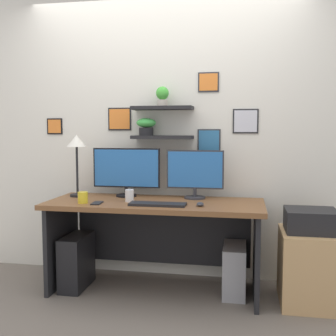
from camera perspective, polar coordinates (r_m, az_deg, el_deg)
ground_plane at (r=3.56m, az=-1.81°, el=-16.66°), size 8.00×8.00×0.00m
back_wall_assembly at (r=3.73m, az=-0.43°, el=5.62°), size 4.40×0.24×2.70m
desk at (r=3.45m, az=-1.63°, el=-7.88°), size 1.76×0.68×0.75m
monitor_left at (r=3.61m, az=-5.81°, el=-0.33°), size 0.60×0.18×0.42m
monitor_right at (r=3.49m, az=3.78°, el=-0.66°), size 0.48×0.18×0.41m
keyboard at (r=3.17m, az=-1.46°, el=-5.06°), size 0.44×0.14×0.02m
computer_mouse at (r=3.15m, az=4.50°, el=-5.04°), size 0.06×0.09×0.03m
desk_lamp at (r=3.65m, az=-12.58°, el=2.76°), size 0.17×0.17×0.54m
cell_phone at (r=3.30m, az=-9.85°, el=-4.82°), size 0.08×0.15×0.01m
coffee_mug at (r=3.34m, az=-11.76°, el=-4.04°), size 0.08×0.08×0.09m
pen_cup at (r=3.35m, az=-5.38°, el=-3.85°), size 0.07×0.07×0.10m
drawer_cabinet at (r=3.40m, az=19.08°, el=-12.96°), size 0.44×0.50×0.56m
printer at (r=3.31m, az=19.27°, el=-6.91°), size 0.38×0.34×0.17m
computer_tower_left at (r=3.64m, az=-12.57°, el=-12.56°), size 0.18×0.40×0.45m
computer_tower_right at (r=3.47m, az=9.23°, el=-13.77°), size 0.18×0.40×0.40m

